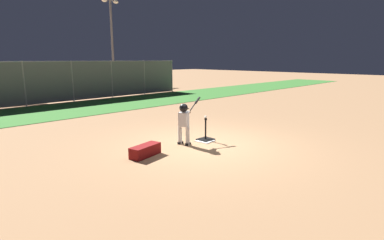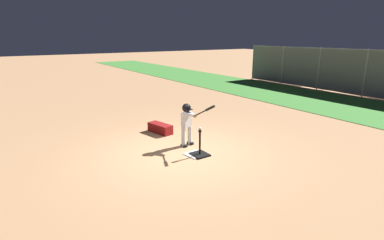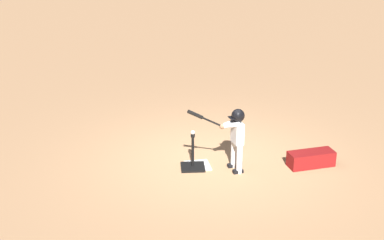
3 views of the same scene
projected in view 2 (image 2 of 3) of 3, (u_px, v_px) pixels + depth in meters
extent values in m
plane|color=#AD7F56|center=(180.00, 153.00, 7.56)|extent=(90.00, 90.00, 0.00)
cube|color=#3D7F33|center=(359.00, 108.00, 12.19)|extent=(56.00, 4.52, 0.02)
cylinder|color=#9E9EA3|center=(253.00, 62.00, 20.19)|extent=(0.08, 0.08, 2.26)
cylinder|color=#9E9EA3|center=(282.00, 65.00, 18.23)|extent=(0.08, 0.08, 2.26)
cylinder|color=#9E9EA3|center=(319.00, 69.00, 16.26)|extent=(0.08, 0.08, 2.26)
cylinder|color=#9E9EA3|center=(365.00, 73.00, 14.29)|extent=(0.08, 0.08, 2.26)
cube|color=white|center=(195.00, 154.00, 7.47)|extent=(0.49, 0.49, 0.02)
cube|color=black|center=(200.00, 155.00, 7.43)|extent=(0.43, 0.39, 0.04)
cylinder|color=black|center=(200.00, 143.00, 7.35)|extent=(0.05, 0.05, 0.57)
cylinder|color=black|center=(200.00, 131.00, 7.26)|extent=(0.08, 0.08, 0.05)
cylinder|color=silver|center=(190.00, 135.00, 8.13)|extent=(0.13, 0.13, 0.53)
cube|color=black|center=(190.00, 143.00, 8.18)|extent=(0.20, 0.13, 0.06)
cylinder|color=silver|center=(183.00, 137.00, 7.95)|extent=(0.13, 0.13, 0.53)
cube|color=black|center=(184.00, 146.00, 8.00)|extent=(0.20, 0.13, 0.06)
cube|color=silver|center=(187.00, 120.00, 7.92)|extent=(0.21, 0.30, 0.39)
sphere|color=#936B4C|center=(186.00, 108.00, 7.84)|extent=(0.20, 0.20, 0.20)
sphere|color=black|center=(186.00, 108.00, 7.83)|extent=(0.23, 0.23, 0.23)
cube|color=black|center=(189.00, 110.00, 7.78)|extent=(0.16, 0.20, 0.01)
cylinder|color=silver|center=(192.00, 114.00, 7.81)|extent=(0.32, 0.09, 0.11)
cylinder|color=silver|center=(190.00, 114.00, 7.75)|extent=(0.31, 0.23, 0.11)
sphere|color=#936B4C|center=(195.00, 116.00, 7.69)|extent=(0.10, 0.10, 0.10)
cylinder|color=black|center=(204.00, 111.00, 7.46)|extent=(0.60, 0.19, 0.37)
cylinder|color=black|center=(210.00, 108.00, 7.31)|extent=(0.29, 0.13, 0.20)
cylinder|color=black|center=(194.00, 116.00, 7.70)|extent=(0.05, 0.06, 0.05)
sphere|color=white|center=(200.00, 129.00, 7.24)|extent=(0.07, 0.07, 0.07)
cube|color=#ADAFB7|center=(301.00, 75.00, 19.99)|extent=(3.42, 0.25, 0.04)
cube|color=#ADAFB7|center=(303.00, 79.00, 20.21)|extent=(3.42, 0.31, 0.04)
cube|color=#ADAFB7|center=(296.00, 71.00, 19.55)|extent=(3.42, 0.25, 0.04)
cube|color=#ADAFB7|center=(298.00, 75.00, 19.77)|extent=(3.42, 0.31, 0.04)
cube|color=#ADAFB7|center=(290.00, 67.00, 19.11)|extent=(3.42, 0.25, 0.04)
cube|color=#ADAFB7|center=(292.00, 71.00, 19.33)|extent=(3.42, 0.31, 0.04)
cylinder|color=#ADAFB7|center=(325.00, 80.00, 18.93)|extent=(0.06, 0.06, 0.34)
cylinder|color=#ADAFB7|center=(310.00, 77.00, 17.99)|extent=(0.06, 0.06, 0.98)
cylinder|color=#ADAFB7|center=(318.00, 73.00, 18.37)|extent=(0.06, 1.58, 0.68)
cylinder|color=#ADAFB7|center=(285.00, 75.00, 21.42)|extent=(0.06, 0.06, 0.34)
cylinder|color=#ADAFB7|center=(270.00, 72.00, 20.48)|extent=(0.06, 0.06, 0.98)
cylinder|color=#ADAFB7|center=(278.00, 69.00, 20.86)|extent=(0.06, 1.58, 0.68)
cube|color=#ADAFB7|center=(373.00, 85.00, 16.09)|extent=(3.44, 0.63, 0.04)
cube|color=#ADAFB7|center=(375.00, 90.00, 16.29)|extent=(3.45, 0.69, 0.04)
cube|color=#ADAFB7|center=(366.00, 80.00, 15.70)|extent=(3.44, 0.63, 0.04)
cube|color=#ADAFB7|center=(368.00, 85.00, 15.90)|extent=(3.45, 0.69, 0.04)
cube|color=#ADAFB7|center=(358.00, 74.00, 15.31)|extent=(3.44, 0.63, 0.04)
cube|color=#ADAFB7|center=(361.00, 79.00, 15.51)|extent=(3.45, 0.69, 0.04)
cylinder|color=#ADAFB7|center=(349.00, 83.00, 17.61)|extent=(0.06, 0.06, 0.34)
cylinder|color=#ADAFB7|center=(331.00, 80.00, 16.80)|extent=(0.06, 0.06, 0.98)
cylinder|color=#ADAFB7|center=(341.00, 76.00, 17.11)|extent=(0.25, 1.66, 0.68)
cube|color=maroon|center=(160.00, 128.00, 9.14)|extent=(0.89, 0.48, 0.28)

